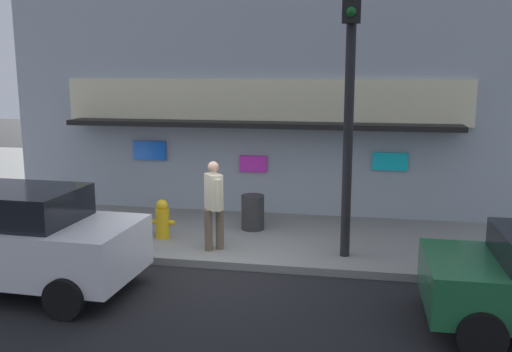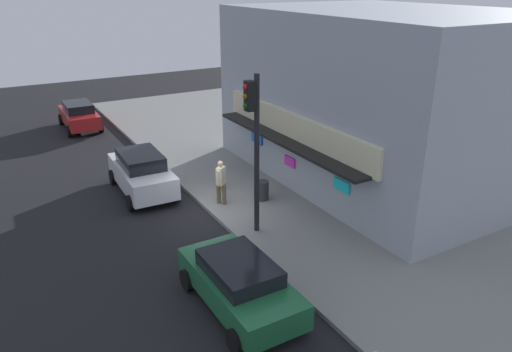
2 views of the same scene
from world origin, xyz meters
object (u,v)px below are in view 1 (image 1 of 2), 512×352
object	(u,v)px
trash_can	(253,212)
pedestrian	(214,202)
traffic_light	(350,71)
fire_hydrant	(162,220)
parked_car_white	(12,238)

from	to	relation	value
trash_can	pedestrian	bearing A→B (deg)	-106.49
traffic_light	trash_can	xyz separation A→B (m)	(-2.09, 1.57, -3.10)
fire_hydrant	parked_car_white	size ratio (longest dim) A/B	0.19
trash_can	pedestrian	distance (m)	1.75
fire_hydrant	pedestrian	size ratio (longest dim) A/B	0.47
traffic_light	fire_hydrant	size ratio (longest dim) A/B	6.55
traffic_light	parked_car_white	distance (m)	6.52
traffic_light	parked_car_white	world-z (taller)	traffic_light
trash_can	traffic_light	bearing A→B (deg)	-36.97
traffic_light	pedestrian	distance (m)	3.59
trash_can	parked_car_white	distance (m)	5.10
trash_can	pedestrian	world-z (taller)	pedestrian
fire_hydrant	parked_car_white	distance (m)	3.24
fire_hydrant	trash_can	size ratio (longest dim) A/B	1.07
pedestrian	parked_car_white	xyz separation A→B (m)	(-2.92, -2.22, -0.23)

